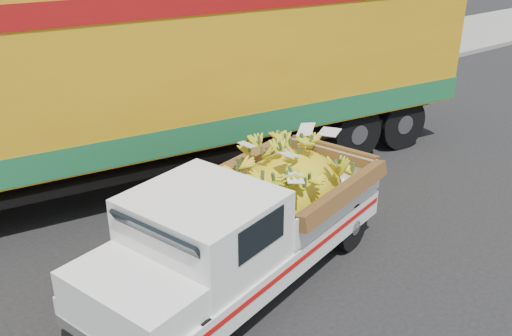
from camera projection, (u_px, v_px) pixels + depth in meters
ground at (314, 263)px, 8.18m from camera, size 100.00×100.00×0.00m
curb at (122, 134)px, 12.67m from camera, size 60.00×0.25×0.15m
sidewalk at (86, 110)px, 14.19m from camera, size 60.00×4.00×0.14m
pickup_truck at (258, 216)px, 7.68m from camera, size 4.86×2.79×1.61m
semi_trailer at (168, 66)px, 10.00m from camera, size 12.06×4.19×3.80m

